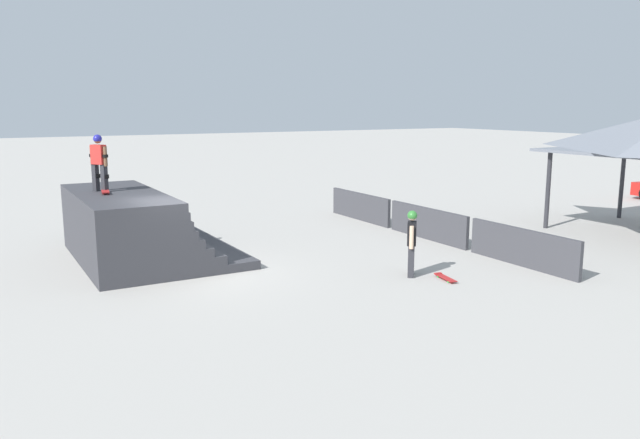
{
  "coord_description": "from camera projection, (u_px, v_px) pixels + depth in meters",
  "views": [
    {
      "loc": [
        15.56,
        -4.88,
        4.38
      ],
      "look_at": [
        -0.1,
        4.04,
        1.08
      ],
      "focal_mm": 35.0,
      "sensor_mm": 36.0,
      "label": 1
    }
  ],
  "objects": [
    {
      "name": "bystander_walking",
      "position": [
        412.0,
        238.0,
        16.12
      ],
      "size": [
        0.59,
        0.51,
        1.73
      ],
      "rotation": [
        0.0,
        0.0,
        2.46
      ],
      "color": "#2D2D33",
      "rests_on": "ground"
    },
    {
      "name": "barrier_fence",
      "position": [
        428.0,
        224.0,
        20.68
      ],
      "size": [
        11.98,
        0.12,
        1.05
      ],
      "color": "#3D3D42",
      "rests_on": "ground"
    },
    {
      "name": "skater_on_deck",
      "position": [
        99.0,
        159.0,
        17.62
      ],
      "size": [
        0.66,
        0.5,
        1.62
      ],
      "rotation": [
        0.0,
        0.0,
        0.57
      ],
      "color": "#2D2D33",
      "rests_on": "quarter_pipe_ramp"
    },
    {
      "name": "ground_plane",
      "position": [
        189.0,
        274.0,
        16.46
      ],
      "size": [
        160.0,
        160.0,
        0.0
      ],
      "primitive_type": "plane",
      "color": "#ADA8A0"
    },
    {
      "name": "skateboard_on_deck",
      "position": [
        105.0,
        191.0,
        17.35
      ],
      "size": [
        0.85,
        0.33,
        0.09
      ],
      "rotation": [
        0.0,
        0.0,
        -0.16
      ],
      "color": "red",
      "rests_on": "quarter_pipe_ramp"
    },
    {
      "name": "quarter_pipe_ramp",
      "position": [
        132.0,
        230.0,
        17.87
      ],
      "size": [
        5.71,
        4.21,
        1.97
      ],
      "color": "#38383D",
      "rests_on": "ground"
    },
    {
      "name": "skateboard_on_ground",
      "position": [
        445.0,
        277.0,
        15.92
      ],
      "size": [
        0.86,
        0.35,
        0.09
      ],
      "rotation": [
        0.0,
        0.0,
        2.96
      ],
      "color": "green",
      "rests_on": "ground"
    }
  ]
}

